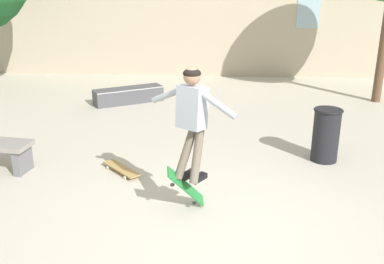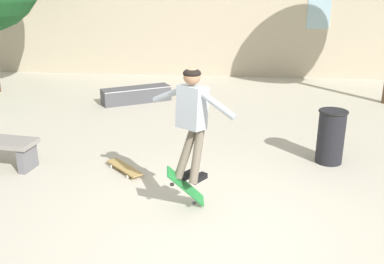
% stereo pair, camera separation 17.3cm
% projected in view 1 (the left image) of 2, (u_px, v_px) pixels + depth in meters
% --- Properties ---
extents(ground_plane, '(40.00, 40.00, 0.00)m').
position_uv_depth(ground_plane, '(213.00, 228.00, 5.35)').
color(ground_plane, beige).
extents(building_backdrop, '(16.55, 0.52, 5.69)m').
position_uv_depth(building_backdrop, '(221.00, 0.00, 13.48)').
color(building_backdrop, '#B7A88E').
rests_on(building_backdrop, ground_plane).
extents(skate_ledge, '(1.75, 1.33, 0.38)m').
position_uv_depth(skate_ledge, '(129.00, 95.00, 10.91)').
color(skate_ledge, '#4C4C51').
rests_on(skate_ledge, ground_plane).
extents(trash_bin, '(0.48, 0.48, 0.92)m').
position_uv_depth(trash_bin, '(326.00, 134.00, 7.24)').
color(trash_bin, black).
rests_on(trash_bin, ground_plane).
extents(skater, '(1.13, 0.79, 1.47)m').
position_uv_depth(skater, '(192.00, 114.00, 5.28)').
color(skater, '#9EA8B2').
extents(skateboard_flipping, '(0.47, 0.49, 0.67)m').
position_uv_depth(skateboard_flipping, '(186.00, 187.00, 5.63)').
color(skateboard_flipping, '#237F38').
extents(skateboard_resting, '(0.73, 0.73, 0.08)m').
position_uv_depth(skateboard_resting, '(121.00, 169.00, 6.89)').
color(skateboard_resting, '#AD894C').
rests_on(skateboard_resting, ground_plane).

